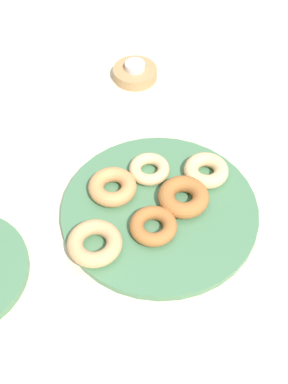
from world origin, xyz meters
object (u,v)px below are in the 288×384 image
at_px(donut_4, 183,197).
at_px(tealight, 135,66).
at_px(donut_0, 112,188).
at_px(donut_2, 153,226).
at_px(donut_plate, 159,210).
at_px(donut_1, 206,171).
at_px(donut_3, 149,169).
at_px(candle_holder, 135,73).
at_px(donut_5, 95,243).

relative_size(donut_4, tealight, 2.08).
relative_size(donut_0, donut_2, 1.07).
distance_m(donut_plate, donut_1, 0.12).
xyz_separation_m(donut_3, candle_holder, (0.26, 0.15, -0.01)).
bearing_deg(donut_plate, donut_0, 92.00).
distance_m(donut_0, donut_1, 0.18).
bearing_deg(tealight, candle_holder, 0.00).
relative_size(donut_plate, tealight, 8.01).
xyz_separation_m(donut_1, tealight, (0.22, 0.24, 0.00)).
bearing_deg(donut_2, donut_5, 133.78).
relative_size(donut_0, donut_5, 0.95).
bearing_deg(candle_holder, tealight, 0.00).
xyz_separation_m(donut_4, tealight, (0.30, 0.23, 0.00)).
bearing_deg(donut_1, donut_4, 168.55).
relative_size(donut_5, candle_holder, 0.95).
distance_m(donut_plate, donut_3, 0.09).
bearing_deg(donut_5, donut_4, -33.74).
bearing_deg(donut_plate, donut_5, 151.05).
xyz_separation_m(donut_0, donut_5, (-0.12, -0.03, -0.00)).
bearing_deg(candle_holder, donut_plate, -149.03).
relative_size(donut_1, donut_4, 0.91).
bearing_deg(tealight, donut_4, -142.38).
height_order(donut_plate, donut_0, donut_0).
height_order(donut_0, donut_3, donut_0).
relative_size(donut_0, tealight, 1.99).
height_order(donut_plate, donut_2, donut_2).
distance_m(donut_0, tealight, 0.34).
xyz_separation_m(donut_3, donut_4, (-0.04, -0.08, 0.00)).
distance_m(donut_0, donut_5, 0.12).
bearing_deg(donut_1, donut_2, 165.32).
xyz_separation_m(donut_plate, donut_2, (-0.05, -0.01, 0.02)).
distance_m(donut_0, donut_4, 0.13).
xyz_separation_m(donut_0, donut_4, (0.03, -0.12, 0.00)).
xyz_separation_m(donut_1, donut_3, (-0.04, 0.10, -0.00)).
distance_m(donut_3, tealight, 0.30).
bearing_deg(candle_holder, donut_5, -163.82).
relative_size(donut_3, candle_holder, 0.77).
distance_m(donut_1, donut_2, 0.16).
bearing_deg(donut_0, candle_holder, 17.50).
bearing_deg(donut_1, donut_3, 110.78).
relative_size(donut_5, tealight, 2.10).
height_order(donut_4, tealight, donut_4).
xyz_separation_m(donut_1, donut_2, (-0.15, 0.04, -0.00)).
relative_size(donut_2, donut_4, 0.90).
bearing_deg(donut_4, tealight, 37.62).
relative_size(donut_4, candle_holder, 0.93).
relative_size(donut_plate, candle_holder, 3.61).
relative_size(donut_plate, donut_3, 4.66).
xyz_separation_m(donut_2, donut_5, (-0.07, 0.07, 0.00)).
relative_size(donut_plate, donut_2, 4.31).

